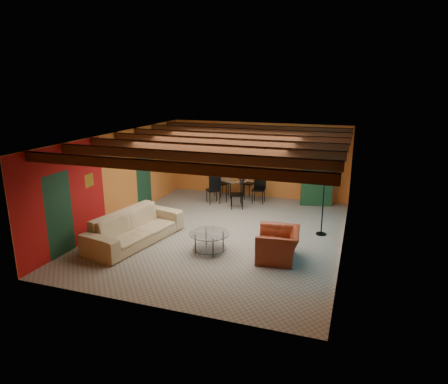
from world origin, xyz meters
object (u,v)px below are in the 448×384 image
at_px(armchair, 278,245).
at_px(floor_lamp, 323,204).
at_px(coffee_table, 209,242).
at_px(dining_table, 236,186).
at_px(sofa, 135,227).
at_px(vase, 236,168).
at_px(armoire, 318,179).
at_px(potted_plant, 320,146).

height_order(armchair, floor_lamp, floor_lamp).
xyz_separation_m(coffee_table, dining_table, (-0.69, 4.40, 0.30)).
bearing_deg(armchair, sofa, -94.21).
xyz_separation_m(coffee_table, vase, (-0.69, 4.40, 0.95)).
xyz_separation_m(dining_table, armoire, (2.77, 0.59, 0.34)).
xyz_separation_m(sofa, dining_table, (1.39, 4.45, 0.14)).
bearing_deg(sofa, floor_lamp, -53.88).
xyz_separation_m(coffee_table, floor_lamp, (2.52, 2.11, 0.63)).
xyz_separation_m(armoire, floor_lamp, (0.45, -2.89, -0.01)).
xyz_separation_m(armchair, dining_table, (-2.39, 4.25, 0.18)).
height_order(floor_lamp, vase, floor_lamp).
bearing_deg(sofa, armchair, -75.92).
distance_m(sofa, potted_plant, 6.72).
relative_size(sofa, potted_plant, 6.18).
bearing_deg(armchair, potted_plant, 168.35).
bearing_deg(floor_lamp, coffee_table, -140.12).
xyz_separation_m(coffee_table, armoire, (2.07, 4.99, 0.64)).
bearing_deg(floor_lamp, potted_plant, 98.87).
relative_size(armchair, dining_table, 0.53).
relative_size(sofa, armoire, 1.59).
bearing_deg(armoire, armchair, -106.90).
bearing_deg(vase, potted_plant, 12.04).
xyz_separation_m(armoire, potted_plant, (0.00, 0.00, 1.12)).
bearing_deg(coffee_table, dining_table, 98.97).
distance_m(armchair, vase, 4.95).
bearing_deg(armoire, potted_plant, 0.00).
xyz_separation_m(dining_table, vase, (0.00, 0.00, 0.65)).
bearing_deg(armchair, vase, -157.83).
height_order(coffee_table, dining_table, dining_table).
bearing_deg(vase, armoire, 12.04).
height_order(sofa, vase, vase).
bearing_deg(dining_table, sofa, -107.32).
xyz_separation_m(sofa, coffee_table, (2.08, 0.04, -0.16)).
bearing_deg(floor_lamp, sofa, -154.96).
distance_m(sofa, vase, 4.72).
relative_size(coffee_table, armoire, 0.56).
bearing_deg(vase, armchair, -60.61).
distance_m(armoire, floor_lamp, 2.92).
bearing_deg(potted_plant, armchair, -94.43).
distance_m(floor_lamp, potted_plant, 3.13).
xyz_separation_m(armchair, vase, (-2.39, 4.25, 0.84)).
relative_size(sofa, coffee_table, 2.82).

